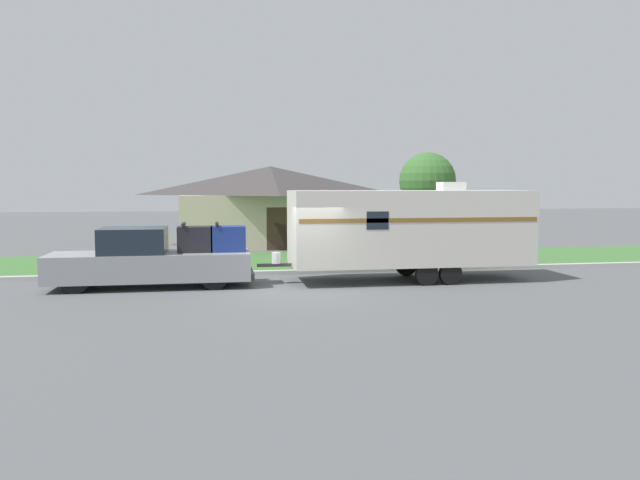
{
  "coord_description": "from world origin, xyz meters",
  "views": [
    {
      "loc": [
        -2.63,
        -18.25,
        3.17
      ],
      "look_at": [
        0.72,
        1.59,
        1.4
      ],
      "focal_mm": 35.0,
      "sensor_mm": 36.0,
      "label": 1
    }
  ],
  "objects": [
    {
      "name": "travel_trailer",
      "position": [
        3.75,
        1.59,
        1.77
      ],
      "size": [
        9.01,
        2.46,
        3.28
      ],
      "color": "black",
      "rests_on": "ground_plane"
    },
    {
      "name": "pickup_truck",
      "position": [
        -4.54,
        1.59,
        0.87
      ],
      "size": [
        6.24,
        1.94,
        2.0
      ],
      "color": "black",
      "rests_on": "ground_plane"
    },
    {
      "name": "ground_plane",
      "position": [
        0.0,
        0.0,
        0.0
      ],
      "size": [
        120.0,
        120.0,
        0.0
      ],
      "primitive_type": "plane",
      "color": "#515456"
    },
    {
      "name": "curb_strip",
      "position": [
        0.0,
        3.75,
        0.07
      ],
      "size": [
        80.0,
        0.3,
        0.14
      ],
      "color": "#ADADA8",
      "rests_on": "ground_plane"
    },
    {
      "name": "tree_in_yard",
      "position": [
        5.99,
        6.31,
        3.34
      ],
      "size": [
        2.31,
        2.31,
        4.52
      ],
      "color": "brown",
      "rests_on": "ground_plane"
    },
    {
      "name": "lawn_strip",
      "position": [
        0.0,
        7.4,
        0.01
      ],
      "size": [
        80.0,
        7.0,
        0.03
      ],
      "color": "#3D6B33",
      "rests_on": "ground_plane"
    },
    {
      "name": "house_across_street",
      "position": [
        0.34,
        15.35,
        2.17
      ],
      "size": [
        10.05,
        7.28,
        4.19
      ],
      "color": "beige",
      "rests_on": "ground_plane"
    },
    {
      "name": "mailbox",
      "position": [
        -4.87,
        4.62,
        1.07
      ],
      "size": [
        0.48,
        0.2,
        1.4
      ],
      "color": "brown",
      "rests_on": "ground_plane"
    }
  ]
}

